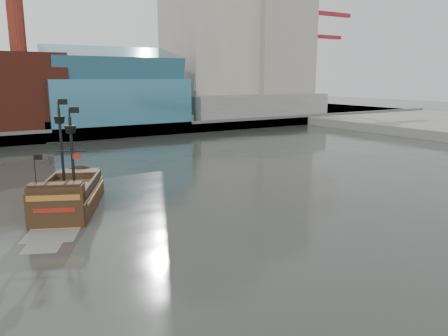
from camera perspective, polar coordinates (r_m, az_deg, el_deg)
ground at (r=35.13m, az=6.71°, el=-8.86°), size 400.00×400.00×0.00m
promenade_far at (r=119.97m, az=-21.79°, el=5.47°), size 220.00×60.00×2.00m
seawall at (r=91.19m, az=-18.47°, el=4.18°), size 220.00×1.00×2.60m
skyline at (r=113.86m, az=-19.33°, el=17.26°), size 149.00×45.00×62.00m
crane_a at (r=146.58m, az=11.28°, el=14.16°), size 22.50×4.00×32.25m
crane_b at (r=160.31m, az=11.32°, el=12.66°), size 19.10×4.00×26.25m
pirate_ship at (r=44.10m, az=-19.53°, el=-3.82°), size 10.08×15.30×11.08m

